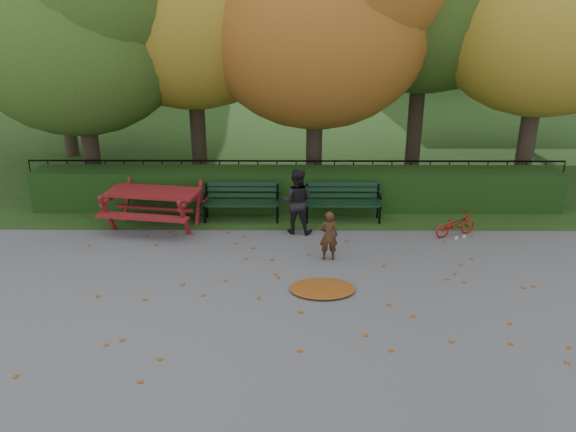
{
  "coord_description": "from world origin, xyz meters",
  "views": [
    {
      "loc": [
        -0.12,
        -8.83,
        4.95
      ],
      "look_at": [
        -0.18,
        1.33,
        1.0
      ],
      "focal_mm": 35.0,
      "sensor_mm": 36.0,
      "label": 1
    }
  ],
  "objects_px": {
    "child": "(329,236)",
    "bench_right": "(343,199)",
    "picnic_table": "(154,199)",
    "tree_c": "(331,4)",
    "bicycle": "(455,224)",
    "tree_a": "(83,17)",
    "bench_left": "(242,199)",
    "adult": "(297,201)"
  },
  "relations": [
    {
      "from": "picnic_table",
      "to": "child",
      "type": "xyz_separation_m",
      "value": [
        3.89,
        -1.71,
        -0.17
      ]
    },
    {
      "from": "bench_left",
      "to": "bicycle",
      "type": "distance_m",
      "value": 4.93
    },
    {
      "from": "tree_a",
      "to": "bench_left",
      "type": "distance_m",
      "value": 5.89
    },
    {
      "from": "bench_left",
      "to": "child",
      "type": "bearing_deg",
      "value": -48.86
    },
    {
      "from": "tree_c",
      "to": "bicycle",
      "type": "relative_size",
      "value": 7.81
    },
    {
      "from": "bench_left",
      "to": "bench_right",
      "type": "height_order",
      "value": "same"
    },
    {
      "from": "bench_left",
      "to": "child",
      "type": "xyz_separation_m",
      "value": [
        1.93,
        -2.21,
        -0.0
      ]
    },
    {
      "from": "bench_left",
      "to": "adult",
      "type": "height_order",
      "value": "adult"
    },
    {
      "from": "bench_left",
      "to": "bicycle",
      "type": "relative_size",
      "value": 1.76
    },
    {
      "from": "bench_right",
      "to": "child",
      "type": "xyz_separation_m",
      "value": [
        -0.47,
        -2.21,
        -0.0
      ]
    },
    {
      "from": "tree_c",
      "to": "adult",
      "type": "xyz_separation_m",
      "value": [
        -0.84,
        -3.06,
        -4.08
      ]
    },
    {
      "from": "tree_c",
      "to": "child",
      "type": "height_order",
      "value": "tree_c"
    },
    {
      "from": "bench_right",
      "to": "child",
      "type": "distance_m",
      "value": 2.26
    },
    {
      "from": "tree_a",
      "to": "bench_right",
      "type": "height_order",
      "value": "tree_a"
    },
    {
      "from": "bench_right",
      "to": "adult",
      "type": "bearing_deg",
      "value": -144.04
    },
    {
      "from": "bench_left",
      "to": "adult",
      "type": "bearing_deg",
      "value": -31.72
    },
    {
      "from": "child",
      "to": "picnic_table",
      "type": "bearing_deg",
      "value": -27.03
    },
    {
      "from": "bicycle",
      "to": "child",
      "type": "bearing_deg",
      "value": 90.07
    },
    {
      "from": "bench_right",
      "to": "adult",
      "type": "relative_size",
      "value": 1.21
    },
    {
      "from": "bench_right",
      "to": "tree_c",
      "type": "bearing_deg",
      "value": 96.7
    },
    {
      "from": "tree_c",
      "to": "child",
      "type": "distance_m",
      "value": 6.21
    },
    {
      "from": "bicycle",
      "to": "tree_a",
      "type": "bearing_deg",
      "value": 48.94
    },
    {
      "from": "bench_right",
      "to": "child",
      "type": "bearing_deg",
      "value": -102.06
    },
    {
      "from": "tree_c",
      "to": "picnic_table",
      "type": "xyz_separation_m",
      "value": [
        -4.1,
        -2.76,
        -4.14
      ]
    },
    {
      "from": "tree_c",
      "to": "bench_left",
      "type": "xyz_separation_m",
      "value": [
        -2.13,
        -2.26,
        -4.3
      ]
    },
    {
      "from": "tree_a",
      "to": "bench_right",
      "type": "distance_m",
      "value": 7.69
    },
    {
      "from": "tree_a",
      "to": "bench_left",
      "type": "height_order",
      "value": "tree_a"
    },
    {
      "from": "child",
      "to": "adult",
      "type": "height_order",
      "value": "adult"
    },
    {
      "from": "tree_c",
      "to": "child",
      "type": "bearing_deg",
      "value": -92.64
    },
    {
      "from": "child",
      "to": "bench_right",
      "type": "bearing_deg",
      "value": -105.42
    },
    {
      "from": "tree_c",
      "to": "bicycle",
      "type": "bearing_deg",
      "value": -50.32
    },
    {
      "from": "adult",
      "to": "bicycle",
      "type": "bearing_deg",
      "value": -172.96
    },
    {
      "from": "bench_right",
      "to": "adult",
      "type": "distance_m",
      "value": 1.38
    },
    {
      "from": "tree_c",
      "to": "bench_right",
      "type": "xyz_separation_m",
      "value": [
        0.27,
        -2.26,
        -4.3
      ]
    },
    {
      "from": "bench_right",
      "to": "picnic_table",
      "type": "height_order",
      "value": "picnic_table"
    },
    {
      "from": "picnic_table",
      "to": "child",
      "type": "height_order",
      "value": "child"
    },
    {
      "from": "tree_c",
      "to": "tree_a",
      "type": "bearing_deg",
      "value": -176.35
    },
    {
      "from": "tree_a",
      "to": "child",
      "type": "distance_m",
      "value": 8.16
    },
    {
      "from": "tree_c",
      "to": "bench_right",
      "type": "bearing_deg",
      "value": -83.3
    },
    {
      "from": "bench_left",
      "to": "child",
      "type": "height_order",
      "value": "child"
    },
    {
      "from": "bicycle",
      "to": "picnic_table",
      "type": "bearing_deg",
      "value": 63.05
    },
    {
      "from": "tree_a",
      "to": "child",
      "type": "xyz_separation_m",
      "value": [
        5.82,
        -4.08,
        -4.0
      ]
    }
  ]
}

